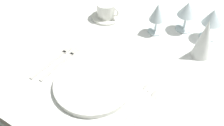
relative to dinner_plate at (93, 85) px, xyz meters
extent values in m
cube|color=white|center=(0.02, 0.28, -0.03)|extent=(1.80, 1.10, 0.04)
cube|color=white|center=(0.02, 0.83, -0.14)|extent=(1.80, 0.01, 0.18)
cylinder|color=brown|center=(-0.78, 0.73, -0.40)|extent=(0.07, 0.07, 0.70)
cylinder|color=white|center=(0.00, 0.00, 0.00)|extent=(0.28, 0.28, 0.02)
cube|color=beige|center=(-0.17, 0.00, -0.01)|extent=(0.02, 0.18, 0.00)
cube|color=beige|center=(-0.17, 0.11, -0.01)|extent=(0.02, 0.04, 0.00)
cube|color=beige|center=(-0.20, 0.00, -0.01)|extent=(0.02, 0.18, 0.00)
cube|color=beige|center=(-0.20, 0.10, -0.01)|extent=(0.02, 0.04, 0.00)
cube|color=beige|center=(0.16, -0.01, -0.01)|extent=(0.02, 0.20, 0.00)
ellipsoid|color=beige|center=(0.16, 0.10, -0.01)|extent=(0.03, 0.04, 0.01)
cube|color=beige|center=(0.20, -0.01, -0.01)|extent=(0.02, 0.17, 0.00)
ellipsoid|color=beige|center=(0.20, 0.09, -0.01)|extent=(0.03, 0.04, 0.01)
cylinder|color=white|center=(-0.20, 0.37, 0.00)|extent=(0.13, 0.13, 0.01)
cylinder|color=white|center=(-0.20, 0.37, 0.03)|extent=(0.09, 0.09, 0.07)
torus|color=white|center=(-0.16, 0.37, 0.04)|extent=(0.05, 0.01, 0.05)
cylinder|color=silver|center=(0.23, 0.49, -0.01)|extent=(0.07, 0.07, 0.01)
cylinder|color=silver|center=(0.23, 0.49, 0.03)|extent=(0.01, 0.01, 0.07)
cone|color=silver|center=(0.23, 0.49, 0.10)|extent=(0.08, 0.08, 0.06)
cylinder|color=silver|center=(0.13, 0.49, -0.01)|extent=(0.07, 0.07, 0.01)
cylinder|color=silver|center=(0.13, 0.49, 0.03)|extent=(0.01, 0.01, 0.07)
cone|color=silver|center=(0.13, 0.49, 0.09)|extent=(0.08, 0.08, 0.06)
cylinder|color=silver|center=(0.03, 0.40, -0.01)|extent=(0.06, 0.06, 0.01)
cylinder|color=silver|center=(0.03, 0.40, 0.03)|extent=(0.01, 0.01, 0.06)
cone|color=silver|center=(0.03, 0.40, 0.09)|extent=(0.06, 0.06, 0.07)
cone|color=white|center=(0.25, 0.37, 0.07)|extent=(0.08, 0.08, 0.16)
camera|label=1|loc=(0.45, -0.54, 0.77)|focal=47.96mm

